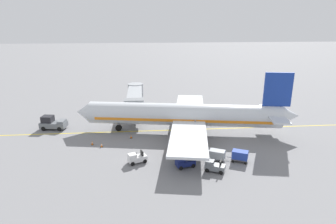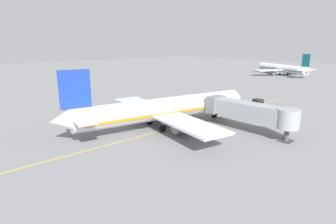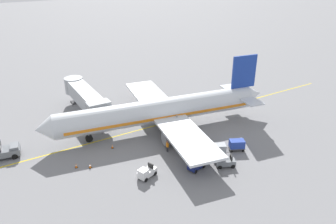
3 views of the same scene
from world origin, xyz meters
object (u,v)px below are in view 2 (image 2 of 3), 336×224
parked_airliner (164,109)px  safety_cone_nose_left (205,108)px  baggage_tug_spare (133,109)px  safety_cone_wing_tip (193,115)px  ground_crew_loader (153,112)px  ground_crew_wing_walker (141,112)px  jet_bridge (250,111)px  safety_cone_nose_right (196,109)px  baggage_cart_second_in_train (102,115)px  baggage_tug_lead (115,111)px  baggage_cart_front (117,113)px  distant_taxiing_airliner (282,69)px  baggage_tug_trailing (161,106)px  pushback_tractor (255,105)px

parked_airliner → safety_cone_nose_left: size_ratio=63.11×
baggage_tug_spare → safety_cone_wing_tip: bearing=35.0°
ground_crew_loader → baggage_tug_spare: bearing=-169.4°
baggage_tug_spare → ground_crew_wing_walker: 4.03m
jet_bridge → ground_crew_wing_walker: size_ratio=9.51×
safety_cone_nose_right → ground_crew_wing_walker: bearing=-105.3°
baggage_cart_second_in_train → safety_cone_wing_tip: bearing=57.4°
baggage_tug_lead → safety_cone_nose_left: baggage_tug_lead is taller
baggage_cart_front → distant_taxiing_airliner: (-15.36, 98.17, 2.08)m
baggage_cart_front → ground_crew_wing_walker: 4.66m
baggage_tug_trailing → safety_cone_nose_left: baggage_tug_trailing is taller
baggage_cart_second_in_train → parked_airliner: bearing=28.1°
safety_cone_nose_right → ground_crew_loader: bearing=-99.7°
baggage_tug_spare → safety_cone_nose_left: bearing=57.8°
jet_bridge → baggage_cart_front: (-22.05, -11.52, -2.51)m
baggage_cart_front → jet_bridge: bearing=27.6°
ground_crew_loader → ground_crew_wing_walker: bearing=-131.2°
jet_bridge → distant_taxiing_airliner: (-37.41, 86.66, -0.43)m
baggage_cart_second_in_train → ground_crew_wing_walker: bearing=66.1°
baggage_tug_lead → ground_crew_wing_walker: size_ratio=1.64×
baggage_tug_lead → safety_cone_nose_right: 17.65m
baggage_tug_spare → distant_taxiing_airliner: size_ratio=0.08×
parked_airliner → ground_crew_wing_walker: size_ratio=22.03×
pushback_tractor → baggage_cart_front: pushback_tractor is taller
safety_cone_nose_left → safety_cone_wing_tip: (2.14, -5.92, 0.00)m
baggage_tug_trailing → ground_crew_wing_walker: (2.19, -7.07, 0.24)m
pushback_tractor → distant_taxiing_airliner: distant_taxiing_airliner is taller
baggage_cart_second_in_train → ground_crew_loader: 9.89m
jet_bridge → safety_cone_wing_tip: jet_bridge is taller
jet_bridge → safety_cone_wing_tip: bearing=178.0°
baggage_tug_spare → safety_cone_nose_right: size_ratio=4.63×
baggage_tug_lead → baggage_tug_spare: same height
baggage_tug_spare → safety_cone_wing_tip: baggage_tug_spare is taller
safety_cone_wing_tip → distant_taxiing_airliner: size_ratio=0.02×
baggage_cart_second_in_train → baggage_tug_lead: bearing=119.4°
safety_cone_nose_left → safety_cone_nose_right: size_ratio=1.00×
baggage_tug_trailing → distant_taxiing_airliner: size_ratio=0.08×
baggage_tug_lead → baggage_cart_second_in_train: 4.70m
parked_airliner → baggage_tug_spare: bearing=171.9°
jet_bridge → baggage_tug_lead: bearing=-157.1°
baggage_tug_spare → distant_taxiing_airliner: (-14.02, 93.54, 2.31)m
pushback_tractor → baggage_cart_second_in_train: (-15.03, -28.93, -0.15)m
baggage_tug_trailing → baggage_cart_front: 10.94m
distant_taxiing_airliner → baggage_tug_spare: bearing=-81.5°
pushback_tractor → safety_cone_nose_right: pushback_tractor is taller
ground_crew_wing_walker → safety_cone_nose_left: bearing=72.6°
safety_cone_wing_tip → ground_crew_wing_walker: bearing=-128.9°
baggage_tug_lead → distant_taxiing_airliner: size_ratio=0.08×
pushback_tractor → safety_cone_wing_tip: (-5.43, -13.90, -0.81)m
jet_bridge → ground_crew_loader: (-17.86, -5.84, -2.50)m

